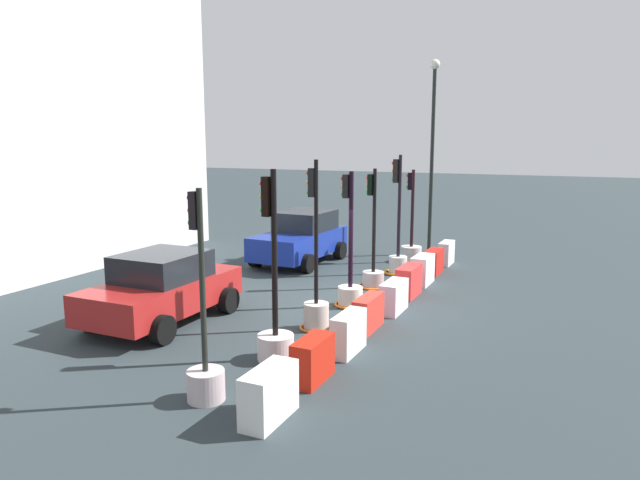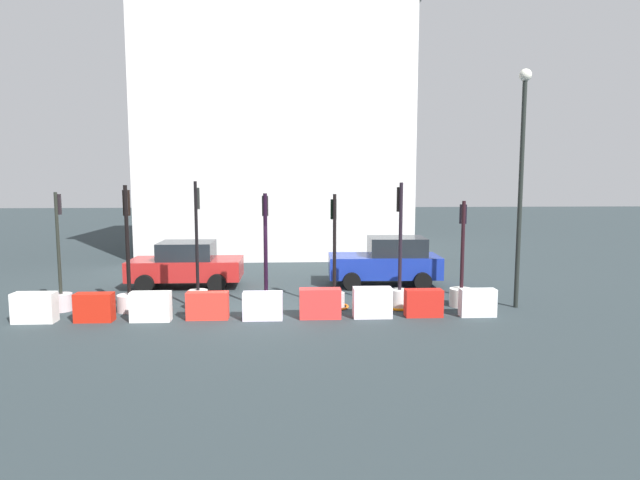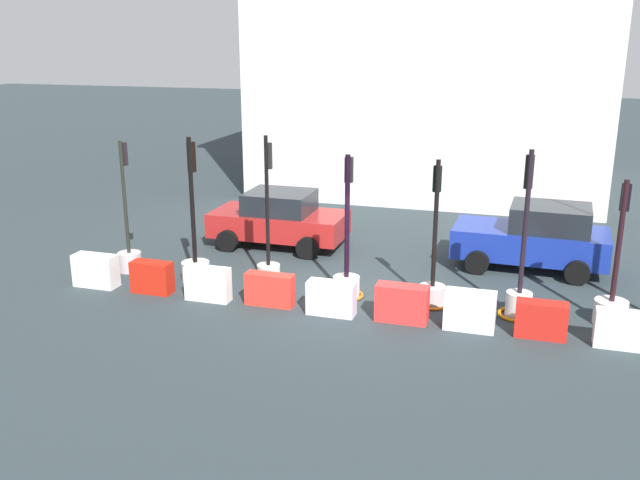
# 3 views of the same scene
# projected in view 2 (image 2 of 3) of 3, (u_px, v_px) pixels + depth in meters

# --- Properties ---
(ground_plane) EXTENTS (120.00, 120.00, 0.00)m
(ground_plane) POSITION_uv_depth(u_px,v_px,m) (264.00, 310.00, 15.70)
(ground_plane) COLOR #293437
(traffic_light_0) EXTENTS (0.62, 0.62, 3.49)m
(traffic_light_0) POSITION_uv_depth(u_px,v_px,m) (61.00, 289.00, 15.61)
(traffic_light_0) COLOR #BCAAAD
(traffic_light_0) RESTS_ON ground_plane
(traffic_light_1) EXTENTS (0.71, 0.71, 3.69)m
(traffic_light_1) POSITION_uv_depth(u_px,v_px,m) (129.00, 288.00, 15.54)
(traffic_light_1) COLOR silver
(traffic_light_1) RESTS_ON ground_plane
(traffic_light_2) EXTENTS (0.77, 0.77, 3.80)m
(traffic_light_2) POSITION_uv_depth(u_px,v_px,m) (198.00, 289.00, 15.70)
(traffic_light_2) COLOR beige
(traffic_light_2) RESTS_ON ground_plane
(traffic_light_3) EXTENTS (0.83, 0.83, 3.45)m
(traffic_light_3) POSITION_uv_depth(u_px,v_px,m) (266.00, 289.00, 15.79)
(traffic_light_3) COLOR silver
(traffic_light_3) RESTS_ON ground_plane
(traffic_light_4) EXTENTS (0.87, 0.87, 3.43)m
(traffic_light_4) POSITION_uv_depth(u_px,v_px,m) (334.00, 290.00, 16.00)
(traffic_light_4) COLOR #B4AAAC
(traffic_light_4) RESTS_ON ground_plane
(traffic_light_5) EXTENTS (0.89, 0.89, 3.77)m
(traffic_light_5) POSITION_uv_depth(u_px,v_px,m) (399.00, 286.00, 15.95)
(traffic_light_5) COLOR silver
(traffic_light_5) RESTS_ON ground_plane
(traffic_light_6) EXTENTS (0.71, 0.71, 3.22)m
(traffic_light_6) POSITION_uv_depth(u_px,v_px,m) (461.00, 288.00, 16.17)
(traffic_light_6) COLOR silver
(traffic_light_6) RESTS_ON ground_plane
(construction_barrier_0) EXTENTS (1.11, 0.46, 0.82)m
(construction_barrier_0) POSITION_uv_depth(u_px,v_px,m) (35.00, 308.00, 14.34)
(construction_barrier_0) COLOR silver
(construction_barrier_0) RESTS_ON ground_plane
(construction_barrier_1) EXTENTS (1.01, 0.43, 0.78)m
(construction_barrier_1) POSITION_uv_depth(u_px,v_px,m) (94.00, 307.00, 14.45)
(construction_barrier_1) COLOR red
(construction_barrier_1) RESTS_ON ground_plane
(construction_barrier_2) EXTENTS (1.08, 0.38, 0.82)m
(construction_barrier_2) POSITION_uv_depth(u_px,v_px,m) (151.00, 307.00, 14.46)
(construction_barrier_2) COLOR silver
(construction_barrier_2) RESTS_ON ground_plane
(construction_barrier_3) EXTENTS (1.15, 0.37, 0.77)m
(construction_barrier_3) POSITION_uv_depth(u_px,v_px,m) (208.00, 306.00, 14.67)
(construction_barrier_3) COLOR red
(construction_barrier_3) RESTS_ON ground_plane
(construction_barrier_4) EXTENTS (1.09, 0.44, 0.77)m
(construction_barrier_4) POSITION_uv_depth(u_px,v_px,m) (263.00, 306.00, 14.64)
(construction_barrier_4) COLOR silver
(construction_barrier_4) RESTS_ON ground_plane
(construction_barrier_5) EXTENTS (1.15, 0.45, 0.83)m
(construction_barrier_5) POSITION_uv_depth(u_px,v_px,m) (320.00, 303.00, 14.79)
(construction_barrier_5) COLOR red
(construction_barrier_5) RESTS_ON ground_plane
(construction_barrier_6) EXTENTS (1.08, 0.48, 0.85)m
(construction_barrier_6) POSITION_uv_depth(u_px,v_px,m) (372.00, 302.00, 14.87)
(construction_barrier_6) COLOR white
(construction_barrier_6) RESTS_ON ground_plane
(construction_barrier_7) EXTENTS (1.05, 0.42, 0.77)m
(construction_barrier_7) POSITION_uv_depth(u_px,v_px,m) (424.00, 303.00, 14.98)
(construction_barrier_7) COLOR red
(construction_barrier_7) RESTS_ON ground_plane
(construction_barrier_8) EXTENTS (1.01, 0.37, 0.79)m
(construction_barrier_8) POSITION_uv_depth(u_px,v_px,m) (478.00, 303.00, 14.99)
(construction_barrier_8) COLOR silver
(construction_barrier_8) RESTS_ON ground_plane
(car_red_compact) EXTENTS (3.95, 2.29, 1.64)m
(car_red_compact) POSITION_uv_depth(u_px,v_px,m) (186.00, 264.00, 19.10)
(car_red_compact) COLOR maroon
(car_red_compact) RESTS_ON ground_plane
(car_blue_estate) EXTENTS (4.09, 2.36, 1.76)m
(car_blue_estate) POSITION_uv_depth(u_px,v_px,m) (387.00, 261.00, 19.50)
(car_blue_estate) COLOR navy
(car_blue_estate) RESTS_ON ground_plane
(building_main_facade) EXTENTS (13.63, 9.95, 12.74)m
(building_main_facade) POSITION_uv_depth(u_px,v_px,m) (277.00, 133.00, 28.90)
(building_main_facade) COLOR silver
(building_main_facade) RESTS_ON ground_plane
(street_lamp_post) EXTENTS (0.36, 0.36, 7.03)m
(street_lamp_post) POSITION_uv_depth(u_px,v_px,m) (522.00, 163.00, 15.61)
(street_lamp_post) COLOR black
(street_lamp_post) RESTS_ON ground_plane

